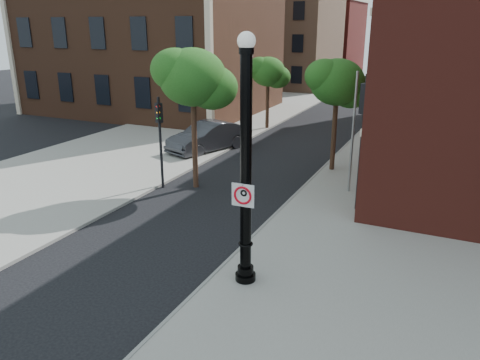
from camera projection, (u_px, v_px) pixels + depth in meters
The scene contains 16 objects.
ground at pixel (148, 270), 14.27m from camera, with size 120.00×120.00×0.00m, color black.
sidewalk_right at pixel (396, 194), 20.43m from camera, with size 8.00×60.00×0.12m, color gray.
sidewalk_left at pixel (193, 128), 33.33m from camera, with size 10.00×50.00×0.12m, color gray.
curb_edge at pixel (309, 182), 22.02m from camera, with size 0.10×60.00×0.14m, color gray.
victorian_building at pixel (153, 3), 38.51m from camera, with size 18.60×14.60×17.95m.
bg_building_tan_a at pixel (282, 34), 54.99m from camera, with size 12.00×12.00×12.00m, color #956C51.
bg_building_red at pixel (315, 39), 67.33m from camera, with size 12.00×12.00×10.00m, color maroon.
lamppost at pixel (246, 178), 12.51m from camera, with size 0.59×0.59×6.97m.
no_parking_sign at pixel (243, 195), 12.50m from camera, with size 0.65×0.08×0.65m.
parked_car at pixel (208, 137), 27.34m from camera, with size 1.80×5.15×1.70m, color #2E2E33.
traffic_signal_left at pixel (160, 128), 20.54m from camera, with size 0.33×0.37×4.14m.
traffic_signal_right at pixel (364, 122), 17.53m from camera, with size 0.43×0.48×5.40m.
utility_pole at pixel (353, 135), 19.84m from camera, with size 0.11×0.11×5.31m, color #999999.
street_tree_a at pixel (194, 79), 20.01m from camera, with size 3.44×3.11×6.20m.
street_tree_b at pixel (269, 72), 32.04m from camera, with size 2.79×2.52×5.02m.
street_tree_c at pixel (338, 83), 22.43m from camera, with size 3.10×2.80×5.59m.
Camera 1 is at (7.91, -10.28, 7.13)m, focal length 35.00 mm.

